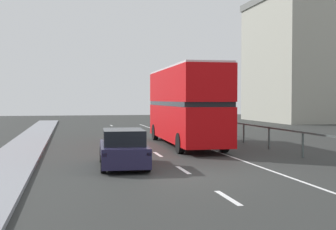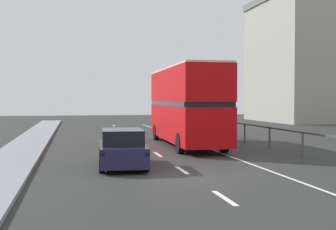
% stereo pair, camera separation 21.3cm
% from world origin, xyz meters
% --- Properties ---
extents(ground_plane, '(75.49, 120.00, 0.10)m').
position_xyz_m(ground_plane, '(0.00, 0.00, -0.05)').
color(ground_plane, '#2B2C2B').
extents(lane_paint_markings, '(3.24, 46.00, 0.01)m').
position_xyz_m(lane_paint_markings, '(2.02, 8.89, 0.00)').
color(lane_paint_markings, silver).
rests_on(lane_paint_markings, ground).
extents(bridge_side_railing, '(0.10, 42.00, 1.17)m').
position_xyz_m(bridge_side_railing, '(6.11, 9.00, 0.94)').
color(bridge_side_railing, '#434D4B').
rests_on(bridge_side_railing, ground).
extents(distant_building_block, '(17.50, 14.13, 14.80)m').
position_xyz_m(distant_building_block, '(26.60, 34.55, 7.41)').
color(distant_building_block, '#99988B').
rests_on(distant_building_block, ground).
extents(double_decker_bus_red, '(2.68, 10.48, 4.37)m').
position_xyz_m(double_decker_bus_red, '(2.28, 9.93, 2.34)').
color(double_decker_bus_red, '#C3080B').
rests_on(double_decker_bus_red, ground).
extents(hatchback_car_near, '(1.94, 4.23, 1.46)m').
position_xyz_m(hatchback_car_near, '(-2.07, 2.63, 0.70)').
color(hatchback_car_near, '#201C39').
rests_on(hatchback_car_near, ground).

